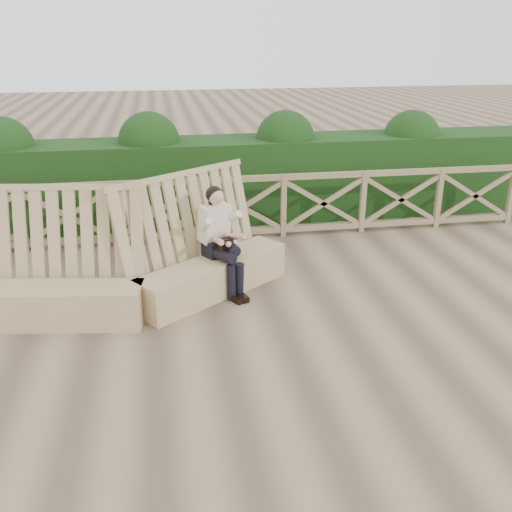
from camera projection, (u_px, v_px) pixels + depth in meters
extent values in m
plane|color=brown|center=(287.00, 338.00, 6.69)|extent=(60.00, 60.00, 0.00)
cube|color=#9F825A|center=(49.00, 305.00, 6.96)|extent=(2.35, 0.85, 0.49)
cube|color=#9F825A|center=(49.00, 253.00, 6.99)|extent=(2.34, 0.80, 1.60)
cube|color=#9F825A|center=(213.00, 277.00, 7.74)|extent=(2.16, 1.75, 0.49)
cube|color=#9F825A|center=(199.00, 232.00, 7.70)|extent=(2.13, 1.72, 1.60)
cube|color=black|center=(217.00, 247.00, 7.79)|extent=(0.44, 0.41, 0.22)
cube|color=beige|center=(214.00, 223.00, 7.70)|extent=(0.49, 0.45, 0.53)
sphere|color=tan|center=(216.00, 196.00, 7.52)|extent=(0.29, 0.29, 0.21)
sphere|color=black|center=(214.00, 194.00, 7.54)|extent=(0.32, 0.32, 0.23)
cylinder|color=black|center=(221.00, 255.00, 7.60)|extent=(0.36, 0.47, 0.15)
cylinder|color=black|center=(230.00, 247.00, 7.68)|extent=(0.37, 0.48, 0.17)
cylinder|color=black|center=(231.00, 283.00, 7.56)|extent=(0.16, 0.16, 0.49)
cylinder|color=black|center=(239.00, 281.00, 7.61)|extent=(0.16, 0.16, 0.49)
cube|color=black|center=(236.00, 299.00, 7.57)|extent=(0.20, 0.25, 0.08)
cube|color=black|center=(243.00, 297.00, 7.61)|extent=(0.20, 0.25, 0.08)
cube|color=black|center=(226.00, 244.00, 7.64)|extent=(0.29, 0.25, 0.17)
cube|color=black|center=(232.00, 243.00, 7.49)|extent=(0.11, 0.11, 0.12)
cube|color=#7B6647|center=(242.00, 179.00, 9.51)|extent=(10.10, 0.07, 0.10)
cube|color=#7B6647|center=(242.00, 232.00, 9.85)|extent=(10.10, 0.07, 0.10)
cube|color=black|center=(233.00, 179.00, 10.72)|extent=(12.00, 1.20, 1.50)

